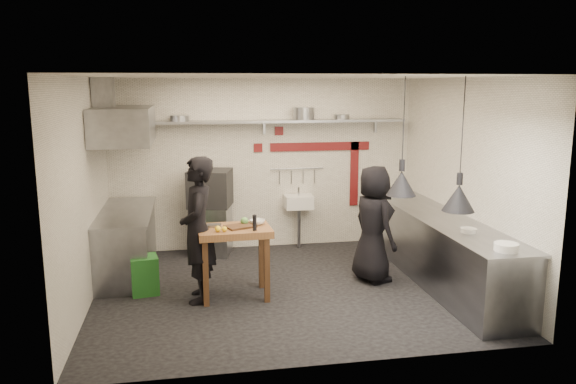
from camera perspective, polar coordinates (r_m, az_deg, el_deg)
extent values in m
plane|color=black|center=(7.64, -0.19, -9.84)|extent=(5.00, 5.00, 0.00)
plane|color=silver|center=(7.15, -0.20, 11.64)|extent=(5.00, 5.00, 0.00)
cube|color=silver|center=(9.31, -2.44, 2.83)|extent=(5.00, 0.04, 2.80)
cube|color=silver|center=(5.26, 3.80, -3.53)|extent=(5.00, 0.04, 2.80)
cube|color=silver|center=(7.27, -19.99, -0.13)|extent=(0.04, 4.20, 2.80)
cube|color=silver|center=(8.08, 17.55, 1.08)|extent=(0.04, 4.20, 2.80)
cube|color=#5F1214|center=(9.43, 3.30, 4.64)|extent=(1.70, 0.02, 0.14)
cube|color=#5F1214|center=(9.65, 6.74, 1.85)|extent=(0.14, 0.02, 1.10)
cube|color=#5F1214|center=(9.27, -0.92, 6.22)|extent=(0.14, 0.02, 0.14)
cube|color=#5F1214|center=(9.25, -3.06, 4.51)|extent=(0.14, 0.02, 0.14)
cube|color=slate|center=(9.06, -2.33, 7.18)|extent=(4.60, 0.34, 0.04)
cube|color=slate|center=(9.16, -14.38, 6.26)|extent=(0.04, 0.06, 0.24)
cube|color=slate|center=(9.22, -2.45, 6.62)|extent=(0.04, 0.06, 0.24)
cube|color=slate|center=(9.66, 8.86, 6.70)|extent=(0.04, 0.06, 0.24)
cylinder|color=slate|center=(8.97, -10.96, 7.37)|extent=(0.38, 0.38, 0.09)
cylinder|color=slate|center=(8.97, -10.81, 7.31)|extent=(0.33, 0.33, 0.07)
cylinder|color=slate|center=(9.16, 1.63, 7.98)|extent=(0.42, 0.42, 0.20)
cylinder|color=slate|center=(9.32, 5.49, 7.61)|extent=(0.28, 0.28, 0.08)
cube|color=slate|center=(9.12, -7.76, -3.85)|extent=(0.71, 0.67, 0.80)
cube|color=black|center=(8.95, -7.92, 0.39)|extent=(0.77, 0.74, 0.58)
cube|color=#5F1214|center=(8.71, -8.04, 0.09)|extent=(0.51, 0.16, 0.46)
cube|color=black|center=(8.70, -7.89, 0.08)|extent=(0.33, 0.10, 0.34)
cube|color=silver|center=(9.34, 1.08, -1.01)|extent=(0.46, 0.34, 0.22)
cylinder|color=slate|center=(9.30, 1.09, 0.08)|extent=(0.03, 0.03, 0.14)
cylinder|color=slate|center=(9.40, 1.12, -3.68)|extent=(0.06, 0.06, 0.66)
cylinder|color=slate|center=(9.38, 0.93, 2.40)|extent=(0.90, 0.02, 0.02)
cube|color=slate|center=(8.13, 14.97, -5.59)|extent=(0.70, 3.80, 0.90)
cube|color=slate|center=(8.02, 15.14, -2.40)|extent=(0.76, 3.90, 0.03)
cylinder|color=silver|center=(6.54, 21.29, -5.24)|extent=(0.33, 0.33, 0.09)
cylinder|color=silver|center=(7.20, 17.86, -3.73)|extent=(0.20, 0.20, 0.05)
cube|color=slate|center=(8.45, -16.05, -5.03)|extent=(0.70, 1.90, 0.90)
cube|color=slate|center=(8.33, -16.22, -1.96)|extent=(0.76, 2.00, 0.03)
cube|color=slate|center=(8.15, -16.33, 6.55)|extent=(0.78, 1.60, 0.50)
cube|color=slate|center=(8.17, -18.25, 9.26)|extent=(0.28, 0.28, 0.50)
cube|color=#1C591D|center=(7.66, -14.38, -8.16)|extent=(0.40, 0.40, 0.50)
cube|color=#452B18|center=(7.16, -4.87, -3.50)|extent=(0.42, 0.36, 0.02)
cylinder|color=black|center=(6.96, -3.41, -3.14)|extent=(0.06, 0.06, 0.20)
sphere|color=yellow|center=(6.96, -7.14, -3.73)|extent=(0.08, 0.08, 0.08)
sphere|color=yellow|center=(6.94, -6.48, -3.76)|extent=(0.08, 0.08, 0.07)
sphere|color=#51873E|center=(7.27, -4.45, -2.96)|extent=(0.12, 0.12, 0.10)
cube|color=slate|center=(7.23, -7.56, -3.39)|extent=(0.20, 0.14, 0.03)
imported|color=silver|center=(7.28, -3.14, -3.07)|extent=(0.20, 0.20, 0.06)
imported|color=black|center=(7.10, -9.14, -3.81)|extent=(0.47, 0.69, 1.84)
imported|color=black|center=(7.84, 8.67, -3.23)|extent=(0.71, 0.90, 1.62)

